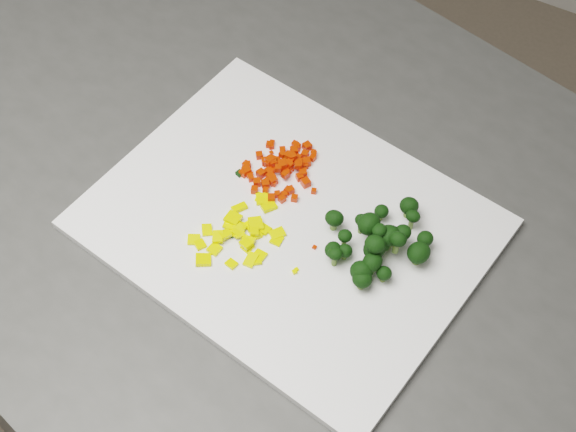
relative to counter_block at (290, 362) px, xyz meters
The scene contains 150 objects.
counter_block is the anchor object (origin of this frame).
cutting_board 0.46m from the counter_block, 67.48° to the right, with size 0.43×0.34×0.01m, color white.
carrot_pile 0.48m from the counter_block, 132.01° to the left, with size 0.10×0.10×0.03m, color red, non-canonical shape.
pepper_pile 0.48m from the counter_block, 112.57° to the right, with size 0.11×0.11×0.02m, color #FFED0D, non-canonical shape.
broccoli_pile 0.50m from the counter_block, ahead, with size 0.12×0.12×0.05m, color black, non-canonical shape.
carrot_cube_0 0.47m from the counter_block, 166.72° to the left, with size 0.01×0.01×0.01m, color red.
carrot_cube_1 0.47m from the counter_block, 81.76° to the left, with size 0.01×0.01×0.01m, color red.
carrot_cube_2 0.48m from the counter_block, 121.87° to the left, with size 0.01×0.01×0.01m, color red.
carrot_cube_3 0.47m from the counter_block, 119.92° to the left, with size 0.01×0.01×0.01m, color red.
carrot_cube_4 0.47m from the counter_block, 134.68° to the left, with size 0.01×0.01×0.01m, color red.
carrot_cube_5 0.47m from the counter_block, behind, with size 0.01×0.01×0.01m, color red.
carrot_cube_6 0.47m from the counter_block, 161.03° to the left, with size 0.01×0.01×0.01m, color red.
carrot_cube_7 0.48m from the counter_block, 133.55° to the left, with size 0.01×0.01×0.01m, color red.
carrot_cube_8 0.47m from the counter_block, 104.99° to the left, with size 0.01×0.01×0.01m, color red.
carrot_cube_9 0.47m from the counter_block, behind, with size 0.01×0.01×0.01m, color red.
carrot_cube_10 0.47m from the counter_block, 166.27° to the left, with size 0.01×0.01×0.01m, color red.
carrot_cube_11 0.47m from the counter_block, 100.10° to the left, with size 0.01×0.01×0.01m, color red.
carrot_cube_12 0.47m from the counter_block, 96.78° to the left, with size 0.01×0.01×0.01m, color red.
carrot_cube_13 0.47m from the counter_block, behind, with size 0.01×0.01×0.01m, color red.
carrot_cube_14 0.46m from the counter_block, 167.53° to the left, with size 0.01×0.01×0.01m, color red.
carrot_cube_15 0.47m from the counter_block, 165.32° to the left, with size 0.01×0.01×0.01m, color red.
carrot_cube_16 0.47m from the counter_block, 96.10° to the left, with size 0.01×0.01×0.01m, color red.
carrot_cube_17 0.47m from the counter_block, 150.20° to the left, with size 0.01×0.01×0.01m, color red.
carrot_cube_18 0.48m from the counter_block, 129.11° to the left, with size 0.01×0.01×0.01m, color red.
carrot_cube_19 0.48m from the counter_block, 115.74° to the left, with size 0.01×0.01×0.01m, color red.
carrot_cube_20 0.47m from the counter_block, 148.87° to the left, with size 0.01×0.01×0.01m, color red.
carrot_cube_21 0.47m from the counter_block, behind, with size 0.01×0.01×0.01m, color red.
carrot_cube_22 0.47m from the counter_block, behind, with size 0.01×0.01×0.01m, color red.
carrot_cube_23 0.47m from the counter_block, 105.10° to the left, with size 0.01×0.01×0.01m, color red.
carrot_cube_24 0.47m from the counter_block, 132.68° to the left, with size 0.01×0.01×0.01m, color red.
carrot_cube_25 0.47m from the counter_block, 141.73° to the left, with size 0.01×0.01×0.01m, color red.
carrot_cube_26 0.47m from the counter_block, 107.83° to the left, with size 0.01×0.01×0.01m, color red.
carrot_cube_27 0.48m from the counter_block, 109.27° to the left, with size 0.01×0.01×0.01m, color red.
carrot_cube_28 0.47m from the counter_block, 127.79° to the left, with size 0.01×0.01×0.01m, color red.
carrot_cube_29 0.47m from the counter_block, 148.32° to the left, with size 0.01×0.01×0.01m, color red.
carrot_cube_30 0.47m from the counter_block, 114.22° to the left, with size 0.01×0.01×0.01m, color red.
carrot_cube_31 0.47m from the counter_block, 98.34° to the left, with size 0.01×0.01×0.01m, color red.
carrot_cube_32 0.47m from the counter_block, 120.62° to the left, with size 0.01×0.01×0.01m, color red.
carrot_cube_33 0.47m from the counter_block, 109.38° to the left, with size 0.01×0.01×0.01m, color red.
carrot_cube_34 0.47m from the counter_block, 127.43° to the left, with size 0.01×0.01×0.01m, color red.
carrot_cube_35 0.47m from the counter_block, 167.11° to the left, with size 0.01×0.01×0.01m, color red.
carrot_cube_36 0.47m from the counter_block, 42.73° to the left, with size 0.01×0.01×0.01m, color red.
carrot_cube_37 0.47m from the counter_block, 97.93° to the left, with size 0.01×0.01×0.01m, color red.
carrot_cube_38 0.47m from the counter_block, 159.15° to the left, with size 0.01×0.01×0.01m, color red.
carrot_cube_39 0.47m from the counter_block, 101.18° to the left, with size 0.01×0.01×0.01m, color red.
carrot_cube_40 0.47m from the counter_block, 114.55° to the left, with size 0.01×0.01×0.01m, color red.
carrot_cube_41 0.47m from the counter_block, 132.66° to the left, with size 0.01×0.01×0.01m, color red.
carrot_cube_42 0.47m from the counter_block, 164.05° to the left, with size 0.01×0.01×0.01m, color red.
carrot_cube_43 0.47m from the counter_block, 149.75° to the right, with size 0.01×0.01×0.01m, color red.
carrot_cube_44 0.48m from the counter_block, 120.26° to the left, with size 0.01×0.01×0.01m, color red.
carrot_cube_45 0.47m from the counter_block, 110.53° to the left, with size 0.01×0.01×0.01m, color red.
carrot_cube_46 0.47m from the counter_block, 134.94° to the left, with size 0.01×0.01×0.01m, color red.
carrot_cube_47 0.48m from the counter_block, 117.40° to the left, with size 0.01×0.01×0.01m, color red.
carrot_cube_48 0.47m from the counter_block, 116.43° to the left, with size 0.01×0.01×0.01m, color red.
carrot_cube_49 0.47m from the counter_block, 116.30° to the left, with size 0.01×0.01×0.01m, color red.
carrot_cube_50 0.47m from the counter_block, 120.56° to the left, with size 0.01×0.01×0.01m, color red.
carrot_cube_51 0.46m from the counter_block, 166.35° to the left, with size 0.01×0.01×0.01m, color red.
carrot_cube_52 0.47m from the counter_block, 169.17° to the left, with size 0.01×0.01×0.01m, color red.
carrot_cube_53 0.48m from the counter_block, 145.74° to the left, with size 0.01×0.01×0.01m, color red.
carrot_cube_54 0.47m from the counter_block, 152.49° to the right, with size 0.01×0.01×0.01m, color red.
carrot_cube_55 0.47m from the counter_block, 137.52° to the left, with size 0.01×0.01×0.01m, color red.
carrot_cube_56 0.47m from the counter_block, 152.35° to the left, with size 0.01×0.01×0.01m, color red.
carrot_cube_57 0.47m from the counter_block, behind, with size 0.01×0.01×0.01m, color red.
carrot_cube_58 0.47m from the counter_block, 167.01° to the right, with size 0.01×0.01×0.01m, color red.
carrot_cube_59 0.47m from the counter_block, 100.71° to the left, with size 0.01×0.01×0.01m, color red.
carrot_cube_60 0.48m from the counter_block, 149.17° to the left, with size 0.01×0.01×0.01m, color red.
carrot_cube_61 0.48m from the counter_block, 143.90° to the left, with size 0.01×0.01×0.01m, color red.
carrot_cube_62 0.47m from the counter_block, 156.89° to the left, with size 0.01×0.01×0.01m, color red.
carrot_cube_63 0.47m from the counter_block, 152.65° to the left, with size 0.01×0.01×0.01m, color red.
carrot_cube_64 0.47m from the counter_block, 53.07° to the left, with size 0.01×0.01×0.01m, color red.
carrot_cube_65 0.47m from the counter_block, 137.81° to the left, with size 0.01×0.01×0.01m, color red.
carrot_cube_66 0.47m from the counter_block, behind, with size 0.01×0.01×0.01m, color red.
carrot_cube_67 0.47m from the counter_block, 136.39° to the left, with size 0.01×0.01×0.01m, color red.
carrot_cube_68 0.47m from the counter_block, 129.58° to the left, with size 0.01×0.01×0.01m, color red.
carrot_cube_69 0.47m from the counter_block, behind, with size 0.01×0.01×0.01m, color red.
carrot_cube_70 0.47m from the counter_block, 135.24° to the left, with size 0.01×0.01×0.01m, color red.
carrot_cube_71 0.47m from the counter_block, 116.13° to the left, with size 0.01×0.01×0.01m, color red.
carrot_cube_72 0.47m from the counter_block, 135.75° to the left, with size 0.01×0.01×0.01m, color red.
carrot_cube_73 0.47m from the counter_block, behind, with size 0.01×0.01×0.01m, color red.
carrot_cube_74 0.48m from the counter_block, 146.63° to the left, with size 0.01×0.01×0.01m, color red.
carrot_cube_75 0.48m from the counter_block, 141.10° to the left, with size 0.01×0.01×0.01m, color red.
carrot_cube_76 0.47m from the counter_block, 148.62° to the left, with size 0.01×0.01×0.01m, color red.
carrot_cube_77 0.47m from the counter_block, 122.60° to the left, with size 0.01×0.01×0.01m, color red.
pepper_chunk_0 0.47m from the counter_block, 116.36° to the right, with size 0.02×0.01×0.00m, color #FFED0D.
pepper_chunk_1 0.47m from the counter_block, 111.39° to the right, with size 0.02×0.02×0.00m, color #FFED0D.
pepper_chunk_2 0.47m from the counter_block, 89.11° to the right, with size 0.02×0.01×0.00m, color #FFED0D.
pepper_chunk_3 0.48m from the counter_block, 98.70° to the right, with size 0.01×0.01×0.00m, color #FFED0D.
pepper_chunk_4 0.47m from the counter_block, 112.05° to the right, with size 0.02×0.01×0.00m, color #FFED0D.
pepper_chunk_5 0.47m from the counter_block, 76.82° to the right, with size 0.01×0.01×0.00m, color #FFED0D.
pepper_chunk_6 0.48m from the counter_block, 110.46° to the right, with size 0.02×0.02×0.00m, color #FFED0D.
pepper_chunk_7 0.47m from the counter_block, 107.18° to the right, with size 0.02×0.01×0.00m, color #FFED0D.
pepper_chunk_8 0.47m from the counter_block, 139.52° to the right, with size 0.02×0.01×0.00m, color #FFED0D.
pepper_chunk_9 0.48m from the counter_block, 115.73° to the right, with size 0.01×0.01×0.00m, color #FFED0D.
pepper_chunk_10 0.48m from the counter_block, 97.78° to the right, with size 0.01×0.01×0.00m, color #FFED0D.
pepper_chunk_11 0.47m from the counter_block, 112.36° to the right, with size 0.02×0.01×0.00m, color #FFED0D.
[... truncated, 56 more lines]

